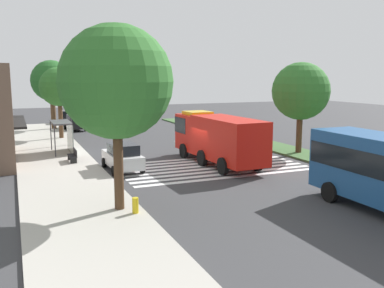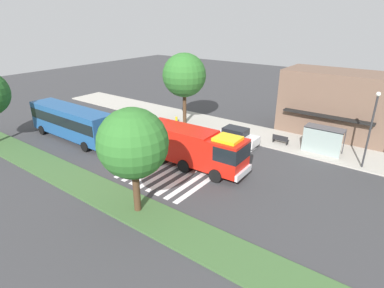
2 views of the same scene
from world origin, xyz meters
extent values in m
plane|color=#38383A|center=(0.00, 0.00, 0.00)|extent=(120.00, 120.00, 0.00)
cube|color=#ADA89E|center=(0.00, 9.62, 0.07)|extent=(60.00, 5.25, 0.14)
cube|color=#3D6033|center=(0.00, -8.49, 0.07)|extent=(60.00, 3.00, 0.14)
cube|color=silver|center=(-4.17, 0.00, 0.01)|extent=(0.45, 12.58, 0.01)
cube|color=silver|center=(-3.27, 0.00, 0.01)|extent=(0.45, 12.58, 0.01)
cube|color=silver|center=(-2.37, 0.00, 0.01)|extent=(0.45, 12.58, 0.01)
cube|color=silver|center=(-1.47, 0.00, 0.01)|extent=(0.45, 12.58, 0.01)
cube|color=silver|center=(-0.57, 0.00, 0.01)|extent=(0.45, 12.58, 0.01)
cube|color=silver|center=(0.33, 0.00, 0.01)|extent=(0.45, 12.58, 0.01)
cube|color=silver|center=(1.23, 0.00, 0.01)|extent=(0.45, 12.58, 0.01)
cube|color=silver|center=(2.13, 0.00, 0.01)|extent=(0.45, 12.58, 0.01)
cube|color=red|center=(2.99, -0.73, 1.89)|extent=(2.90, 2.64, 2.68)
cube|color=red|center=(-1.69, -0.89, 1.96)|extent=(6.65, 2.78, 2.81)
cube|color=black|center=(3.41, -0.71, 2.42)|extent=(2.11, 2.64, 1.18)
cube|color=silver|center=(4.50, -0.67, 0.80)|extent=(0.33, 2.55, 0.50)
cube|color=yellow|center=(2.99, -0.73, 3.35)|extent=(2.03, 1.85, 0.24)
cylinder|color=black|center=(2.67, 0.53, 0.55)|extent=(1.11, 0.34, 1.10)
cylinder|color=black|center=(2.76, -2.01, 0.55)|extent=(1.11, 0.34, 1.10)
cylinder|color=black|center=(-3.38, 0.32, 0.55)|extent=(1.11, 0.34, 1.10)
cylinder|color=black|center=(-3.29, -2.22, 0.55)|extent=(1.11, 0.34, 1.10)
cylinder|color=black|center=(-0.43, 0.42, 0.55)|extent=(1.11, 0.34, 1.10)
cylinder|color=black|center=(-0.34, -2.12, 0.55)|extent=(1.11, 0.34, 1.10)
cube|color=silver|center=(0.36, 5.79, 0.73)|extent=(4.26, 1.90, 0.82)
cube|color=black|center=(0.15, 5.79, 1.47)|extent=(2.39, 1.65, 0.66)
cylinder|color=black|center=(1.74, 6.73, 0.32)|extent=(0.64, 0.23, 0.64)
cylinder|color=black|center=(1.77, 4.90, 0.32)|extent=(0.64, 0.23, 0.64)
cylinder|color=black|center=(-1.05, 6.68, 0.32)|extent=(0.64, 0.23, 0.64)
cylinder|color=black|center=(-1.02, 4.85, 0.32)|extent=(0.64, 0.23, 0.64)
cube|color=black|center=(23.09, 5.79, 0.72)|extent=(4.67, 1.93, 0.80)
cube|color=black|center=(22.86, 5.78, 1.43)|extent=(2.64, 1.64, 0.62)
cylinder|color=black|center=(24.58, 6.72, 0.32)|extent=(0.65, 0.24, 0.64)
cylinder|color=black|center=(24.64, 4.97, 0.32)|extent=(0.65, 0.24, 0.64)
cylinder|color=black|center=(21.54, 6.61, 0.32)|extent=(0.65, 0.24, 0.64)
cylinder|color=black|center=(21.60, 4.86, 0.32)|extent=(0.65, 0.24, 0.64)
cube|color=black|center=(29.99, 5.79, 0.72)|extent=(4.41, 2.06, 0.80)
cube|color=black|center=(29.77, 5.80, 1.42)|extent=(2.50, 1.74, 0.60)
cylinder|color=black|center=(31.46, 6.64, 0.32)|extent=(0.65, 0.25, 0.64)
cylinder|color=black|center=(31.37, 4.80, 0.32)|extent=(0.65, 0.25, 0.64)
cylinder|color=black|center=(28.61, 6.78, 0.32)|extent=(0.65, 0.25, 0.64)
cylinder|color=black|center=(28.52, 4.94, 0.32)|extent=(0.65, 0.25, 0.64)
cylinder|color=black|center=(-10.63, -4.46, 0.50)|extent=(1.00, 0.31, 1.00)
cylinder|color=black|center=(-10.61, -1.91, 0.50)|extent=(1.00, 0.31, 1.00)
cube|color=#4C4C51|center=(7.87, 8.83, 2.54)|extent=(3.50, 1.40, 0.12)
cube|color=#8C9E99|center=(7.87, 8.17, 1.34)|extent=(3.50, 0.08, 2.40)
cylinder|color=#333338|center=(6.17, 9.48, 1.34)|extent=(0.08, 0.08, 2.40)
cylinder|color=#333338|center=(9.57, 9.48, 1.34)|extent=(0.08, 0.08, 2.40)
cube|color=black|center=(3.87, 8.57, 0.55)|extent=(1.60, 0.50, 0.08)
cube|color=black|center=(3.87, 8.35, 0.82)|extent=(1.60, 0.06, 0.45)
cube|color=black|center=(3.15, 8.57, 0.33)|extent=(0.08, 0.45, 0.37)
cube|color=black|center=(4.59, 8.57, 0.33)|extent=(0.08, 0.45, 0.37)
cylinder|color=#2D2D30|center=(11.61, 7.59, 3.24)|extent=(0.16, 0.16, 6.21)
sphere|color=white|center=(11.61, 7.59, 6.53)|extent=(0.36, 0.36, 0.36)
cube|color=black|center=(7.14, 11.84, 2.80)|extent=(8.83, 0.80, 0.16)
cylinder|color=#47301E|center=(-8.09, 7.99, 2.13)|extent=(0.44, 0.44, 3.99)
sphere|color=#2D6B28|center=(-8.09, 7.99, 5.89)|extent=(5.04, 5.04, 5.04)
cylinder|color=#513823|center=(16.31, 7.99, 1.96)|extent=(0.42, 0.42, 3.64)
sphere|color=#2D6B28|center=(16.31, 7.99, 5.10)|extent=(3.76, 3.76, 3.76)
cylinder|color=#513823|center=(24.23, 7.99, 2.06)|extent=(0.55, 0.55, 3.84)
sphere|color=#235B23|center=(24.23, 7.99, 5.58)|extent=(4.59, 4.59, 4.59)
cylinder|color=#47301E|center=(0.74, -8.49, 1.77)|extent=(0.47, 0.47, 3.26)
sphere|color=#2D6B28|center=(0.74, -8.49, 4.96)|extent=(4.47, 4.47, 4.47)
cylinder|color=gold|center=(-8.99, 7.49, 0.49)|extent=(0.28, 0.28, 0.70)
camera|label=1|loc=(-26.69, 12.22, 6.16)|focal=39.91mm
camera|label=2|loc=(14.31, -20.61, 12.24)|focal=29.28mm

